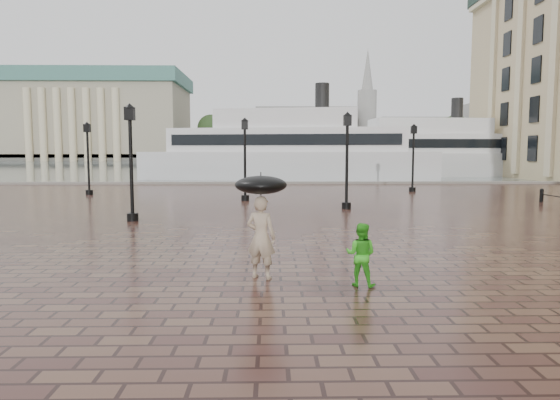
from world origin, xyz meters
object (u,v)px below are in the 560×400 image
Objects in this scene: child_pedestrian at (361,254)px; ferry_near at (287,151)px; ferry_far at (428,153)px; street_lamps at (252,159)px; adult_pedestrian at (261,237)px.

child_pedestrian is 38.72m from ferry_near.
ferry_near is (-0.18, 38.66, 2.11)m from child_pedestrian.
child_pedestrian is 47.91m from ferry_far.
child_pedestrian is at bearing -80.70° from street_lamps.
ferry_near reaches higher than child_pedestrian.
ferry_far is at bearing -89.97° from adult_pedestrian.
ferry_near is at bearing 82.99° from street_lamps.
ferry_near reaches higher than street_lamps.
street_lamps is 17.53m from child_pedestrian.
ferry_far reaches higher than child_pedestrian.
street_lamps reaches higher than adult_pedestrian.
ferry_far is (17.67, 44.61, 1.69)m from adult_pedestrian.
ferry_far reaches higher than street_lamps.
adult_pedestrian is at bearing 5.01° from child_pedestrian.
street_lamps is 33.57m from ferry_far.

